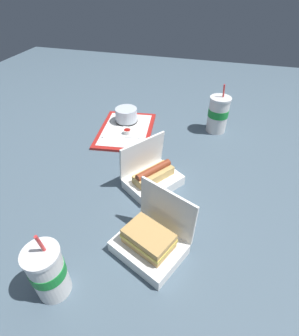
# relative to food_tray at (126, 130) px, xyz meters

# --- Properties ---
(ground_plane) EXTENTS (3.20, 3.20, 0.00)m
(ground_plane) POSITION_rel_food_tray_xyz_m (-0.30, -0.19, -0.01)
(ground_plane) COLOR #4C6070
(food_tray) EXTENTS (0.40, 0.31, 0.01)m
(food_tray) POSITION_rel_food_tray_xyz_m (0.00, 0.00, 0.00)
(food_tray) COLOR red
(food_tray) RESTS_ON ground_plane
(cake_container) EXTENTS (0.11, 0.11, 0.07)m
(cake_container) POSITION_rel_food_tray_xyz_m (0.08, 0.02, 0.04)
(cake_container) COLOR black
(cake_container) RESTS_ON food_tray
(ketchup_cup) EXTENTS (0.04, 0.04, 0.02)m
(ketchup_cup) POSITION_rel_food_tray_xyz_m (-0.04, -0.02, 0.02)
(ketchup_cup) COLOR white
(ketchup_cup) RESTS_ON food_tray
(napkin_stack) EXTENTS (0.11, 0.11, 0.00)m
(napkin_stack) POSITION_rel_food_tray_xyz_m (-0.03, -0.04, 0.01)
(napkin_stack) COLOR white
(napkin_stack) RESTS_ON food_tray
(plastic_fork) EXTENTS (0.11, 0.04, 0.00)m
(plastic_fork) POSITION_rel_food_tray_xyz_m (-0.05, 0.06, 0.01)
(plastic_fork) COLOR white
(plastic_fork) RESTS_ON food_tray
(clamshell_hotdog_right) EXTENTS (0.25, 0.24, 0.18)m
(clamshell_hotdog_right) POSITION_rel_food_tray_xyz_m (-0.35, -0.23, 0.03)
(clamshell_hotdog_right) COLOR white
(clamshell_hotdog_right) RESTS_ON ground_plane
(clamshell_sandwich_corner) EXTENTS (0.23, 0.24, 0.19)m
(clamshell_sandwich_corner) POSITION_rel_food_tray_xyz_m (-0.63, -0.30, 0.04)
(clamshell_sandwich_corner) COLOR white
(clamshell_sandwich_corner) RESTS_ON ground_plane
(soda_cup_back) EXTENTS (0.10, 0.10, 0.24)m
(soda_cup_back) POSITION_rel_food_tray_xyz_m (0.13, -0.44, 0.09)
(soda_cup_back) COLOR white
(soda_cup_back) RESTS_ON ground_plane
(soda_cup_front) EXTENTS (0.09, 0.09, 0.23)m
(soda_cup_front) POSITION_rel_food_tray_xyz_m (-0.82, -0.09, 0.08)
(soda_cup_front) COLOR white
(soda_cup_front) RESTS_ON ground_plane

